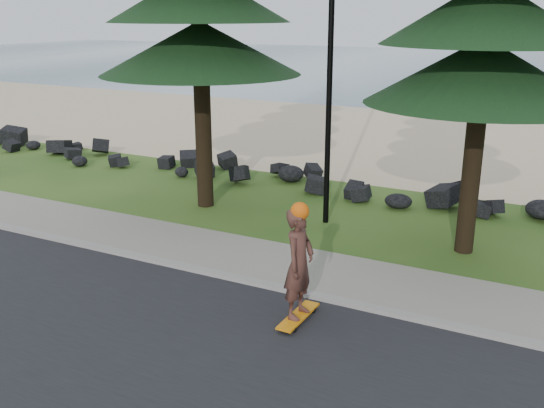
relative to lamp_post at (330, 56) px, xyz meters
name	(u,v)px	position (x,y,z in m)	size (l,w,h in m)	color
ground	(268,267)	(0.00, -3.20, -4.13)	(160.00, 160.00, 0.00)	#294A17
road	(127,376)	(0.00, -7.70, -4.12)	(160.00, 7.00, 0.02)	black
kerb	(247,281)	(0.00, -4.10, -4.08)	(160.00, 0.20, 0.10)	gray
sidewalk	(272,262)	(0.00, -3.00, -4.09)	(160.00, 2.00, 0.08)	gray
beach_sand	(429,141)	(0.00, 11.30, -4.13)	(160.00, 15.00, 0.01)	#D1B98B
ocean	(522,70)	(0.00, 47.80, -4.13)	(160.00, 58.00, 0.01)	#355966
seawall_boulders	(357,198)	(0.00, 2.40, -4.13)	(60.00, 2.40, 1.10)	black
lamp_post	(330,56)	(0.00, 0.00, 0.00)	(0.25, 0.14, 8.14)	black
skateboarder	(299,264)	(1.56, -5.05, -3.05)	(0.48, 1.16, 2.15)	orange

